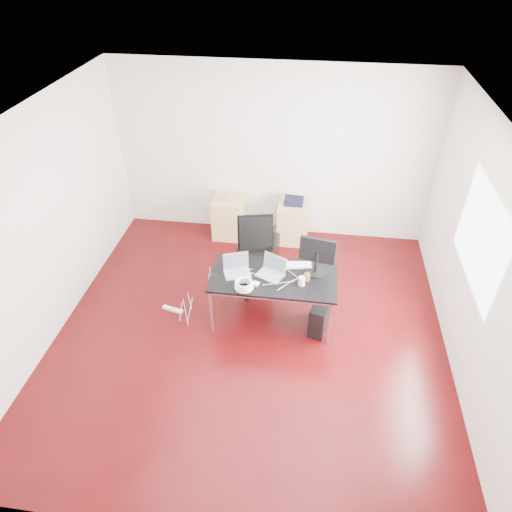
# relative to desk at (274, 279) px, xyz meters

# --- Properties ---
(room_shell) EXTENTS (5.00, 5.00, 5.00)m
(room_shell) POSITION_rel_desk_xyz_m (-0.22, -0.31, 0.73)
(room_shell) COLOR #380608
(room_shell) RESTS_ON ground
(desk) EXTENTS (1.60, 0.80, 0.73)m
(desk) POSITION_rel_desk_xyz_m (0.00, 0.00, 0.00)
(desk) COLOR black
(desk) RESTS_ON ground
(office_chair) EXTENTS (0.57, 0.59, 1.08)m
(office_chair) POSITION_rel_desk_xyz_m (-0.31, 0.66, -0.07)
(office_chair) COLOR black
(office_chair) RESTS_ON ground
(filing_cabinet_left) EXTENTS (0.50, 0.50, 0.70)m
(filing_cabinet_left) POSITION_rel_desk_xyz_m (-0.95, 1.92, -0.33)
(filing_cabinet_left) COLOR tan
(filing_cabinet_left) RESTS_ON ground
(filing_cabinet_right) EXTENTS (0.50, 0.50, 0.70)m
(filing_cabinet_right) POSITION_rel_desk_xyz_m (0.12, 1.92, -0.33)
(filing_cabinet_right) COLOR tan
(filing_cabinet_right) RESTS_ON ground
(pc_tower) EXTENTS (0.31, 0.49, 0.44)m
(pc_tower) POSITION_rel_desk_xyz_m (0.64, -0.10, -0.46)
(pc_tower) COLOR black
(pc_tower) RESTS_ON ground
(wastebasket) EXTENTS (0.28, 0.28, 0.28)m
(wastebasket) POSITION_rel_desk_xyz_m (-0.10, 1.78, -0.54)
(wastebasket) COLOR black
(wastebasket) RESTS_ON ground
(power_strip) EXTENTS (0.31, 0.13, 0.04)m
(power_strip) POSITION_rel_desk_xyz_m (-1.39, -0.05, -0.66)
(power_strip) COLOR white
(power_strip) RESTS_ON ground
(laptop_left) EXTENTS (0.40, 0.35, 0.23)m
(laptop_left) POSITION_rel_desk_xyz_m (-0.48, 0.02, 0.11)
(laptop_left) COLOR silver
(laptop_left) RESTS_ON desk
(laptop_right) EXTENTS (0.41, 0.37, 0.23)m
(laptop_right) POSITION_rel_desk_xyz_m (-0.03, 0.04, 0.11)
(laptop_right) COLOR silver
(laptop_right) RESTS_ON desk
(monitor) EXTENTS (0.45, 0.26, 0.51)m
(monitor) POSITION_rel_desk_xyz_m (0.52, 0.17, 0.34)
(monitor) COLOR black
(monitor) RESTS_ON desk
(keyboard) EXTENTS (0.45, 0.19, 0.02)m
(keyboard) POSITION_rel_desk_xyz_m (0.24, 0.25, 0.06)
(keyboard) COLOR white
(keyboard) RESTS_ON desk
(cup_white) EXTENTS (0.09, 0.09, 0.12)m
(cup_white) POSITION_rel_desk_xyz_m (0.36, -0.12, 0.11)
(cup_white) COLOR white
(cup_white) RESTS_ON desk
(cup_brown) EXTENTS (0.08, 0.08, 0.10)m
(cup_brown) POSITION_rel_desk_xyz_m (0.42, -0.02, 0.10)
(cup_brown) COLOR brown
(cup_brown) RESTS_ON desk
(cable_coil) EXTENTS (0.24, 0.24, 0.11)m
(cable_coil) POSITION_rel_desk_xyz_m (-0.34, -0.28, 0.11)
(cable_coil) COLOR white
(cable_coil) RESTS_ON desk
(power_adapter) EXTENTS (0.09, 0.09, 0.03)m
(power_adapter) POSITION_rel_desk_xyz_m (-0.20, -0.19, 0.07)
(power_adapter) COLOR white
(power_adapter) RESTS_ON desk
(speaker) EXTENTS (0.10, 0.09, 0.18)m
(speaker) POSITION_rel_desk_xyz_m (-0.94, 1.85, 0.11)
(speaker) COLOR #9E9E9E
(speaker) RESTS_ON filing_cabinet_left
(navy_garment) EXTENTS (0.31, 0.25, 0.09)m
(navy_garment) POSITION_rel_desk_xyz_m (0.12, 1.91, 0.07)
(navy_garment) COLOR black
(navy_garment) RESTS_ON filing_cabinet_right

